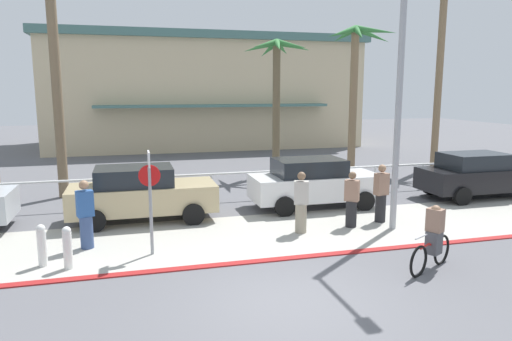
% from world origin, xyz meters
% --- Properties ---
extents(ground_plane, '(80.00, 80.00, 0.00)m').
position_xyz_m(ground_plane, '(0.00, 10.00, 0.00)').
color(ground_plane, '#5B5B60').
extents(sidewalk_strip, '(44.00, 4.00, 0.02)m').
position_xyz_m(sidewalk_strip, '(0.00, 4.20, 0.01)').
color(sidewalk_strip, '#ADAAA0').
rests_on(sidewalk_strip, ground).
extents(curb_paint, '(44.00, 0.24, 0.03)m').
position_xyz_m(curb_paint, '(0.00, 2.20, 0.01)').
color(curb_paint, maroon).
rests_on(curb_paint, ground).
extents(building_backdrop, '(21.59, 11.49, 7.67)m').
position_xyz_m(building_backdrop, '(2.53, 27.03, 3.85)').
color(building_backdrop, beige).
rests_on(building_backdrop, ground).
extents(rail_fence, '(26.30, 0.08, 1.04)m').
position_xyz_m(rail_fence, '(-0.00, 8.50, 0.83)').
color(rail_fence, white).
rests_on(rail_fence, ground).
extents(stop_sign_bike_lane, '(0.52, 0.56, 2.56)m').
position_xyz_m(stop_sign_bike_lane, '(-2.36, 3.33, 1.68)').
color(stop_sign_bike_lane, gray).
rests_on(stop_sign_bike_lane, ground).
extents(bollard_0, '(0.20, 0.20, 1.00)m').
position_xyz_m(bollard_0, '(-4.23, 2.86, 0.52)').
color(bollard_0, white).
rests_on(bollard_0, ground).
extents(bollard_1, '(0.20, 0.20, 1.00)m').
position_xyz_m(bollard_1, '(-4.81, 3.19, 0.52)').
color(bollard_1, white).
rests_on(bollard_1, ground).
extents(streetlight_curb, '(0.24, 2.54, 7.50)m').
position_xyz_m(streetlight_curb, '(4.50, 3.49, 4.28)').
color(streetlight_curb, '#9EA0A5').
rests_on(streetlight_curb, ground).
extents(palm_tree_3, '(3.18, 3.14, 6.31)m').
position_xyz_m(palm_tree_3, '(3.97, 13.29, 4.76)').
color(palm_tree_3, brown).
rests_on(palm_tree_3, ground).
extents(palm_tree_4, '(3.18, 3.21, 6.85)m').
position_xyz_m(palm_tree_4, '(7.27, 11.89, 5.11)').
color(palm_tree_4, '#846B4C').
rests_on(palm_tree_4, ground).
extents(palm_tree_5, '(3.47, 3.37, 9.38)m').
position_xyz_m(palm_tree_5, '(12.61, 13.20, 7.08)').
color(palm_tree_5, '#846B4C').
rests_on(palm_tree_5, ground).
extents(car_tan_1, '(4.40, 2.02, 1.69)m').
position_xyz_m(car_tan_1, '(-2.51, 6.54, 0.87)').
color(car_tan_1, tan).
rests_on(car_tan_1, ground).
extents(car_white_2, '(4.40, 2.02, 1.69)m').
position_xyz_m(car_white_2, '(3.24, 6.74, 0.87)').
color(car_white_2, white).
rests_on(car_white_2, ground).
extents(car_black_3, '(4.40, 2.02, 1.69)m').
position_xyz_m(car_black_3, '(9.70, 6.50, 0.87)').
color(car_black_3, black).
rests_on(car_black_3, ground).
extents(cyclist_red_0, '(1.63, 0.92, 1.50)m').
position_xyz_m(cyclist_red_0, '(3.69, 0.76, 0.69)').
color(cyclist_red_0, black).
rests_on(cyclist_red_0, ground).
extents(pedestrian_0, '(0.46, 0.40, 1.78)m').
position_xyz_m(pedestrian_0, '(-3.94, 4.23, 0.83)').
color(pedestrian_0, '#384C7A').
rests_on(pedestrian_0, ground).
extents(pedestrian_1, '(0.46, 0.41, 1.76)m').
position_xyz_m(pedestrian_1, '(1.78, 4.06, 0.82)').
color(pedestrian_1, gray).
rests_on(pedestrian_1, ground).
extents(pedestrian_2, '(0.44, 0.37, 1.79)m').
position_xyz_m(pedestrian_2, '(4.51, 4.46, 0.83)').
color(pedestrian_2, '#232326').
rests_on(pedestrian_2, ground).
extents(pedestrian_3, '(0.47, 0.45, 1.66)m').
position_xyz_m(pedestrian_3, '(3.40, 4.20, 0.77)').
color(pedestrian_3, '#232326').
rests_on(pedestrian_3, ground).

